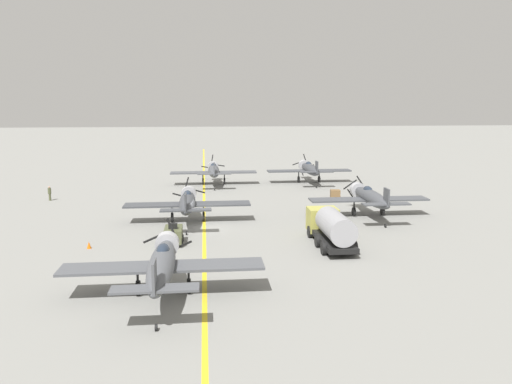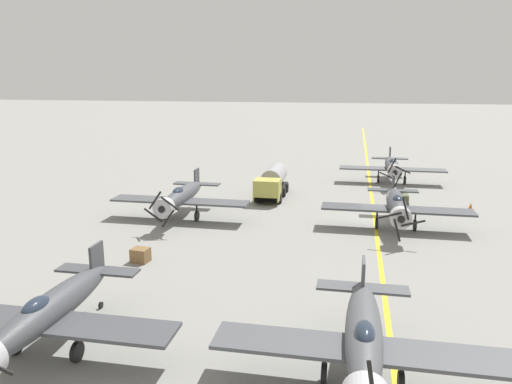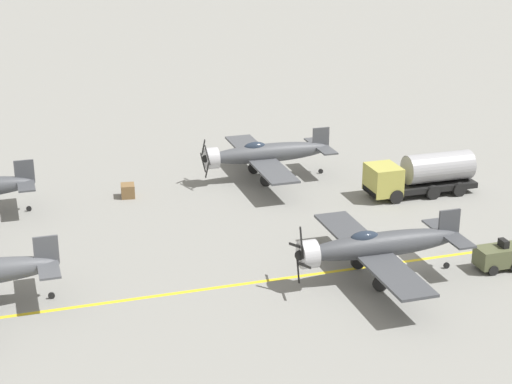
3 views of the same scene
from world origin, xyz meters
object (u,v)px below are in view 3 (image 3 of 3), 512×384
tow_tractor (498,256)px  supply_crate_by_tanker (128,191)px  fuel_tanker (421,174)px  airplane_mid_center (376,246)px  airplane_mid_right (264,154)px

tow_tractor → supply_crate_by_tanker: bearing=45.3°
fuel_tanker → supply_crate_by_tanker: 20.86m
airplane_mid_center → tow_tractor: airplane_mid_center is taller
fuel_tanker → airplane_mid_center: bearing=142.6°
supply_crate_by_tanker → tow_tractor: bearing=-134.7°
fuel_tanker → supply_crate_by_tanker: bearing=74.2°
airplane_mid_right → supply_crate_by_tanker: bearing=98.2°
airplane_mid_right → fuel_tanker: (-6.44, -9.63, -0.50)m
airplane_mid_right → tow_tractor: bearing=-153.1°
airplane_mid_right → tow_tractor: airplane_mid_right is taller
airplane_mid_center → supply_crate_by_tanker: 20.69m
airplane_mid_center → supply_crate_by_tanker: airplane_mid_center is taller
tow_tractor → airplane_mid_center: bearing=82.7°
airplane_mid_right → tow_tractor: size_ratio=4.62×
airplane_mid_center → supply_crate_by_tanker: (17.37, 11.13, -1.54)m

